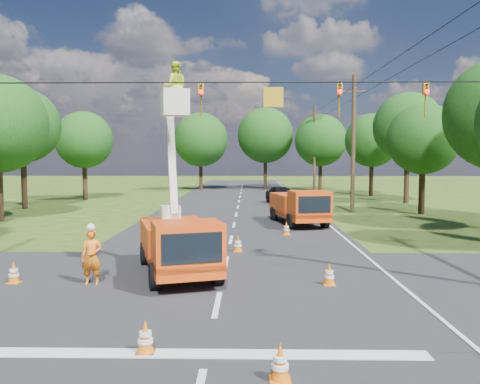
{
  "coord_description": "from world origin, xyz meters",
  "views": [
    {
      "loc": [
        0.84,
        -12.38,
        4.02
      ],
      "look_at": [
        0.5,
        6.83,
        2.6
      ],
      "focal_mm": 35.0,
      "sensor_mm": 36.0,
      "label": 1
    }
  ],
  "objects_px": {
    "tree_far_a": "(201,140)",
    "ground_worker": "(92,257)",
    "pole_right_far": "(315,148)",
    "tree_right_d": "(408,127)",
    "traffic_cone_0": "(145,337)",
    "traffic_cone_7": "(288,216)",
    "tree_far_c": "(321,140)",
    "traffic_cone_2": "(238,244)",
    "tree_left_f": "(84,140)",
    "tree_left_e": "(22,126)",
    "traffic_cone_3": "(286,228)",
    "tree_right_c": "(423,139)",
    "tree_right_e": "(372,140)",
    "distant_car": "(282,195)",
    "traffic_cone_8": "(329,274)",
    "tree_far_b": "(265,135)",
    "bucket_truck": "(178,230)",
    "second_truck": "(299,206)",
    "pole_right_mid": "(353,143)",
    "traffic_cone_4": "(14,273)",
    "traffic_cone_1": "(280,363)"
  },
  "relations": [
    {
      "from": "tree_right_d",
      "to": "tree_far_c",
      "type": "bearing_deg",
      "value": 109.46
    },
    {
      "from": "traffic_cone_7",
      "to": "tree_far_c",
      "type": "height_order",
      "value": "tree_far_c"
    },
    {
      "from": "pole_right_mid",
      "to": "tree_far_c",
      "type": "distance_m",
      "value": 22.04
    },
    {
      "from": "pole_right_far",
      "to": "tree_right_d",
      "type": "bearing_deg",
      "value": -64.14
    },
    {
      "from": "tree_right_c",
      "to": "tree_right_e",
      "type": "height_order",
      "value": "tree_right_e"
    },
    {
      "from": "second_truck",
      "to": "ground_worker",
      "type": "height_order",
      "value": "second_truck"
    },
    {
      "from": "traffic_cone_2",
      "to": "tree_right_c",
      "type": "xyz_separation_m",
      "value": [
        12.8,
        13.76,
        4.95
      ]
    },
    {
      "from": "traffic_cone_8",
      "to": "tree_far_c",
      "type": "bearing_deg",
      "value": 81.7
    },
    {
      "from": "tree_right_e",
      "to": "tree_far_b",
      "type": "xyz_separation_m",
      "value": [
        -10.8,
        10.0,
        1.0
      ]
    },
    {
      "from": "bucket_truck",
      "to": "ground_worker",
      "type": "height_order",
      "value": "bucket_truck"
    },
    {
      "from": "ground_worker",
      "to": "traffic_cone_4",
      "type": "distance_m",
      "value": 2.59
    },
    {
      "from": "pole_right_far",
      "to": "tree_left_e",
      "type": "bearing_deg",
      "value": -144.57
    },
    {
      "from": "tree_left_f",
      "to": "tree_far_c",
      "type": "bearing_deg",
      "value": 26.28
    },
    {
      "from": "tree_right_c",
      "to": "tree_right_e",
      "type": "xyz_separation_m",
      "value": [
        0.6,
        16.0,
        0.5
      ]
    },
    {
      "from": "traffic_cone_4",
      "to": "tree_far_a",
      "type": "relative_size",
      "value": 0.07
    },
    {
      "from": "second_truck",
      "to": "tree_left_f",
      "type": "height_order",
      "value": "tree_left_f"
    },
    {
      "from": "traffic_cone_3",
      "to": "tree_right_d",
      "type": "xyz_separation_m",
      "value": [
        11.98,
        17.4,
        6.32
      ]
    },
    {
      "from": "traffic_cone_3",
      "to": "tree_right_c",
      "type": "xyz_separation_m",
      "value": [
        10.38,
        9.4,
        4.95
      ]
    },
    {
      "from": "tree_far_c",
      "to": "traffic_cone_7",
      "type": "bearing_deg",
      "value": -102.73
    },
    {
      "from": "tree_left_e",
      "to": "tree_left_f",
      "type": "bearing_deg",
      "value": 75.96
    },
    {
      "from": "traffic_cone_4",
      "to": "second_truck",
      "type": "bearing_deg",
      "value": 51.55
    },
    {
      "from": "tree_right_d",
      "to": "distant_car",
      "type": "bearing_deg",
      "value": -173.98
    },
    {
      "from": "bucket_truck",
      "to": "distant_car",
      "type": "xyz_separation_m",
      "value": [
        5.26,
        24.54,
        -0.77
      ]
    },
    {
      "from": "traffic_cone_7",
      "to": "tree_far_a",
      "type": "relative_size",
      "value": 0.07
    },
    {
      "from": "traffic_cone_7",
      "to": "pole_right_far",
      "type": "bearing_deg",
      "value": 78.46
    },
    {
      "from": "pole_right_far",
      "to": "tree_left_e",
      "type": "relative_size",
      "value": 1.06
    },
    {
      "from": "ground_worker",
      "to": "traffic_cone_1",
      "type": "xyz_separation_m",
      "value": [
        5.5,
        -6.3,
        -0.55
      ]
    },
    {
      "from": "ground_worker",
      "to": "traffic_cone_3",
      "type": "relative_size",
      "value": 2.55
    },
    {
      "from": "traffic_cone_7",
      "to": "tree_left_e",
      "type": "xyz_separation_m",
      "value": [
        -20.17,
        7.12,
        6.13
      ]
    },
    {
      "from": "traffic_cone_0",
      "to": "tree_far_a",
      "type": "distance_m",
      "value": 48.63
    },
    {
      "from": "traffic_cone_8",
      "to": "tree_left_f",
      "type": "bearing_deg",
      "value": 121.29
    },
    {
      "from": "traffic_cone_4",
      "to": "tree_left_f",
      "type": "distance_m",
      "value": 31.44
    },
    {
      "from": "tree_far_a",
      "to": "ground_worker",
      "type": "bearing_deg",
      "value": -88.78
    },
    {
      "from": "bucket_truck",
      "to": "traffic_cone_0",
      "type": "xyz_separation_m",
      "value": [
        0.28,
        -6.43,
        -1.21
      ]
    },
    {
      "from": "tree_left_f",
      "to": "tree_far_a",
      "type": "distance_m",
      "value": 16.29
    },
    {
      "from": "traffic_cone_2",
      "to": "tree_left_f",
      "type": "xyz_separation_m",
      "value": [
        -15.2,
        24.76,
        5.33
      ]
    },
    {
      "from": "distant_car",
      "to": "pole_right_far",
      "type": "xyz_separation_m",
      "value": [
        4.78,
        14.17,
        4.31
      ]
    },
    {
      "from": "ground_worker",
      "to": "tree_far_b",
      "type": "xyz_separation_m",
      "value": [
        7.09,
        44.97,
        5.9
      ]
    },
    {
      "from": "second_truck",
      "to": "traffic_cone_3",
      "type": "height_order",
      "value": "second_truck"
    },
    {
      "from": "traffic_cone_0",
      "to": "traffic_cone_2",
      "type": "distance_m",
      "value": 10.51
    },
    {
      "from": "bucket_truck",
      "to": "pole_right_far",
      "type": "distance_m",
      "value": 40.15
    },
    {
      "from": "traffic_cone_8",
      "to": "tree_right_c",
      "type": "relative_size",
      "value": 0.09
    },
    {
      "from": "bucket_truck",
      "to": "tree_left_e",
      "type": "height_order",
      "value": "tree_left_e"
    },
    {
      "from": "ground_worker",
      "to": "traffic_cone_4",
      "type": "bearing_deg",
      "value": 176.49
    },
    {
      "from": "traffic_cone_8",
      "to": "pole_right_mid",
      "type": "distance_m",
      "value": 21.1
    },
    {
      "from": "tree_right_d",
      "to": "tree_far_b",
      "type": "bearing_deg",
      "value": 123.25
    },
    {
      "from": "traffic_cone_3",
      "to": "tree_right_c",
      "type": "height_order",
      "value": "tree_right_c"
    },
    {
      "from": "tree_left_e",
      "to": "ground_worker",
      "type": "bearing_deg",
      "value": -59.94
    },
    {
      "from": "bucket_truck",
      "to": "tree_right_d",
      "type": "xyz_separation_m",
      "value": [
        16.34,
        25.71,
        5.11
      ]
    },
    {
      "from": "traffic_cone_8",
      "to": "tree_left_e",
      "type": "distance_m",
      "value": 30.42
    }
  ]
}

